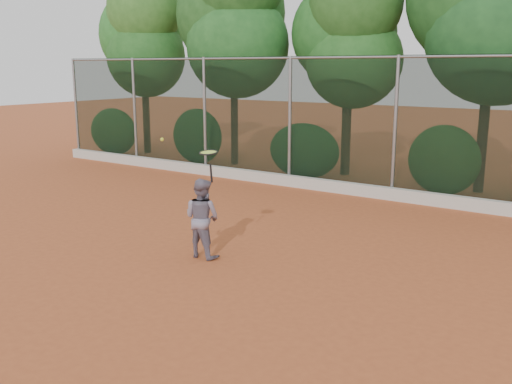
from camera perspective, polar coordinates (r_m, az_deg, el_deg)
The scene contains 7 objects.
ground at distance 8.77m, azimuth -3.75°, elevation -9.17°, with size 80.00×80.00×0.00m, color #AE5129.
concrete_curb at distance 14.48m, azimuth 13.15°, elevation -0.15°, with size 24.00×0.20×0.30m, color beige.
tennis_player at distance 9.82m, azimuth -5.41°, elevation -2.60°, with size 0.67×0.52×1.38m, color slate.
chainlink_fence at distance 14.38m, azimuth 13.76°, elevation 6.63°, with size 24.09×0.09×3.50m.
foliage_backdrop at distance 16.40m, azimuth 14.96°, elevation 16.15°, with size 23.70×3.63×7.55m.
tennis_racket at distance 9.27m, azimuth -4.75°, elevation 3.72°, with size 0.34×0.34×0.54m.
tennis_ball_in_flight at distance 10.40m, azimuth -9.37°, elevation 5.21°, with size 0.07×0.07×0.07m.
Camera 1 is at (5.07, -6.39, 3.23)m, focal length 40.00 mm.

